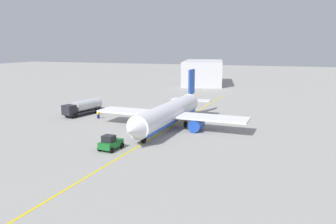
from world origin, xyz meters
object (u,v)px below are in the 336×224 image
(refueling_worker, at_px, (98,114))
(pushback_tug, at_px, (110,143))
(airplane, at_px, (169,114))
(fuel_tanker, at_px, (84,107))
(safety_cone_nose, at_px, (118,139))

(refueling_worker, bearing_deg, pushback_tug, 34.76)
(airplane, height_order, fuel_tanker, airplane)
(fuel_tanker, distance_m, pushback_tug, 26.67)
(pushback_tug, xyz_separation_m, refueling_worker, (-17.97, -12.47, -0.19))
(refueling_worker, height_order, safety_cone_nose, refueling_worker)
(airplane, bearing_deg, fuel_tanker, -104.20)
(fuel_tanker, bearing_deg, refueling_worker, 64.63)
(pushback_tug, xyz_separation_m, safety_cone_nose, (-4.11, -1.00, -0.68))
(pushback_tug, relative_size, refueling_worker, 2.22)
(refueling_worker, bearing_deg, safety_cone_nose, 39.62)
(airplane, distance_m, fuel_tanker, 21.67)
(airplane, xyz_separation_m, safety_cone_nose, (10.85, -4.67, -2.31))
(airplane, xyz_separation_m, pushback_tug, (14.96, -3.67, -1.63))
(pushback_tug, bearing_deg, fuel_tanker, -139.49)
(fuel_tanker, xyz_separation_m, refueling_worker, (2.30, 4.84, -0.90))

